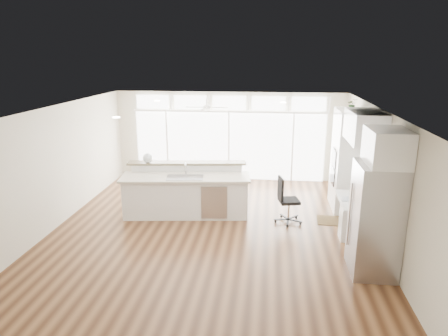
# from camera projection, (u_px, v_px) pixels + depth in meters

# --- Properties ---
(floor) EXTENTS (7.00, 8.00, 0.02)m
(floor) POSITION_uv_depth(u_px,v_px,m) (211.00, 231.00, 8.86)
(floor) COLOR #412514
(floor) RESTS_ON ground
(ceiling) EXTENTS (7.00, 8.00, 0.02)m
(ceiling) POSITION_uv_depth(u_px,v_px,m) (210.00, 109.00, 8.11)
(ceiling) COLOR white
(ceiling) RESTS_ON wall_back
(wall_back) EXTENTS (7.00, 0.04, 2.70)m
(wall_back) POSITION_uv_depth(u_px,v_px,m) (229.00, 136.00, 12.31)
(wall_back) COLOR beige
(wall_back) RESTS_ON floor
(wall_front) EXTENTS (7.00, 0.04, 2.70)m
(wall_front) POSITION_uv_depth(u_px,v_px,m) (160.00, 269.00, 4.66)
(wall_front) COLOR beige
(wall_front) RESTS_ON floor
(wall_left) EXTENTS (0.04, 8.00, 2.70)m
(wall_left) POSITION_uv_depth(u_px,v_px,m) (55.00, 168.00, 8.87)
(wall_left) COLOR beige
(wall_left) RESTS_ON floor
(wall_right) EXTENTS (0.04, 8.00, 2.70)m
(wall_right) POSITION_uv_depth(u_px,v_px,m) (380.00, 178.00, 8.10)
(wall_right) COLOR beige
(wall_right) RESTS_ON floor
(glass_wall) EXTENTS (5.80, 0.06, 2.08)m
(glass_wall) POSITION_uv_depth(u_px,v_px,m) (229.00, 146.00, 12.33)
(glass_wall) COLOR white
(glass_wall) RESTS_ON wall_back
(transom_row) EXTENTS (5.90, 0.06, 0.40)m
(transom_row) POSITION_uv_depth(u_px,v_px,m) (229.00, 103.00, 11.97)
(transom_row) COLOR white
(transom_row) RESTS_ON wall_back
(desk_window) EXTENTS (0.04, 0.85, 0.85)m
(desk_window) POSITION_uv_depth(u_px,v_px,m) (376.00, 165.00, 8.34)
(desk_window) COLOR white
(desk_window) RESTS_ON wall_right
(ceiling_fan) EXTENTS (1.16, 1.16, 0.32)m
(ceiling_fan) POSITION_uv_depth(u_px,v_px,m) (207.00, 104.00, 10.91)
(ceiling_fan) COLOR white
(ceiling_fan) RESTS_ON ceiling
(recessed_lights) EXTENTS (3.40, 3.00, 0.02)m
(recessed_lights) POSITION_uv_depth(u_px,v_px,m) (211.00, 109.00, 8.31)
(recessed_lights) COLOR white
(recessed_lights) RESTS_ON ceiling
(oven_cabinet) EXTENTS (0.64, 1.20, 2.50)m
(oven_cabinet) POSITION_uv_depth(u_px,v_px,m) (347.00, 160.00, 9.88)
(oven_cabinet) COLOR white
(oven_cabinet) RESTS_ON floor
(desk_nook) EXTENTS (0.72, 1.30, 0.76)m
(desk_nook) POSITION_uv_depth(u_px,v_px,m) (355.00, 216.00, 8.69)
(desk_nook) COLOR white
(desk_nook) RESTS_ON floor
(upper_cabinets) EXTENTS (0.64, 1.30, 0.64)m
(upper_cabinets) POSITION_uv_depth(u_px,v_px,m) (365.00, 127.00, 8.15)
(upper_cabinets) COLOR white
(upper_cabinets) RESTS_ON wall_right
(refrigerator) EXTENTS (0.76, 0.90, 2.00)m
(refrigerator) POSITION_uv_depth(u_px,v_px,m) (375.00, 220.00, 6.95)
(refrigerator) COLOR #AAAAAF
(refrigerator) RESTS_ON floor
(fridge_cabinet) EXTENTS (0.64, 0.90, 0.60)m
(fridge_cabinet) POSITION_uv_depth(u_px,v_px,m) (387.00, 147.00, 6.59)
(fridge_cabinet) COLOR white
(fridge_cabinet) RESTS_ON wall_right
(framed_photos) EXTENTS (0.06, 0.22, 0.80)m
(framed_photos) POSITION_uv_depth(u_px,v_px,m) (368.00, 164.00, 8.97)
(framed_photos) COLOR black
(framed_photos) RESTS_ON wall_right
(kitchen_island) EXTENTS (3.17, 1.50, 1.21)m
(kitchen_island) POSITION_uv_depth(u_px,v_px,m) (186.00, 191.00, 9.58)
(kitchen_island) COLOR white
(kitchen_island) RESTS_ON floor
(rug) EXTENTS (0.87, 0.65, 0.01)m
(rug) POSITION_uv_depth(u_px,v_px,m) (335.00, 221.00, 9.38)
(rug) COLOR #31210F
(rug) RESTS_ON floor
(office_chair) EXTENTS (0.66, 0.63, 1.09)m
(office_chair) POSITION_uv_depth(u_px,v_px,m) (289.00, 200.00, 9.17)
(office_chair) COLOR black
(office_chair) RESTS_ON floor
(fishbowl) EXTENTS (0.26, 0.26, 0.24)m
(fishbowl) POSITION_uv_depth(u_px,v_px,m) (148.00, 158.00, 9.76)
(fishbowl) COLOR white
(fishbowl) RESTS_ON kitchen_island
(monitor) EXTENTS (0.13, 0.48, 0.40)m
(monitor) POSITION_uv_depth(u_px,v_px,m) (353.00, 191.00, 8.54)
(monitor) COLOR black
(monitor) RESTS_ON desk_nook
(keyboard) EXTENTS (0.16, 0.32, 0.02)m
(keyboard) POSITION_uv_depth(u_px,v_px,m) (344.00, 199.00, 8.62)
(keyboard) COLOR silver
(keyboard) RESTS_ON desk_nook
(potted_plant) EXTENTS (0.26, 0.29, 0.21)m
(potted_plant) POSITION_uv_depth(u_px,v_px,m) (352.00, 105.00, 9.51)
(potted_plant) COLOR #265223
(potted_plant) RESTS_ON oven_cabinet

